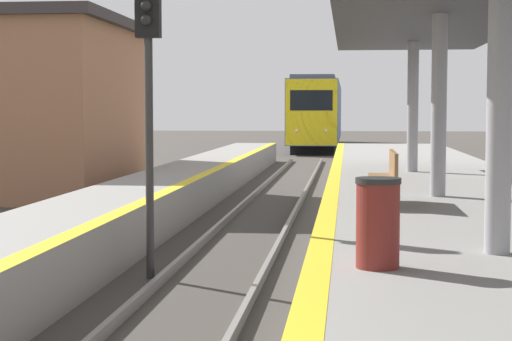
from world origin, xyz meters
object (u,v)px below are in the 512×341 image
object	(u,v)px
signal_mid	(148,69)
trash_bin	(378,223)
train	(318,113)
bench	(386,176)

from	to	relation	value
signal_mid	trash_bin	distance (m)	5.17
train	bench	world-z (taller)	train
trash_bin	bench	bearing A→B (deg)	86.65
train	trash_bin	bearing A→B (deg)	-87.32
signal_mid	bench	xyz separation A→B (m)	(3.60, 2.38, -1.75)
train	bench	bearing A→B (deg)	-86.47
train	signal_mid	xyz separation A→B (m)	(-0.97, -44.97, 0.87)
bench	signal_mid	bearing A→B (deg)	-146.57
signal_mid	bench	bearing A→B (deg)	33.43
signal_mid	trash_bin	world-z (taller)	signal_mid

